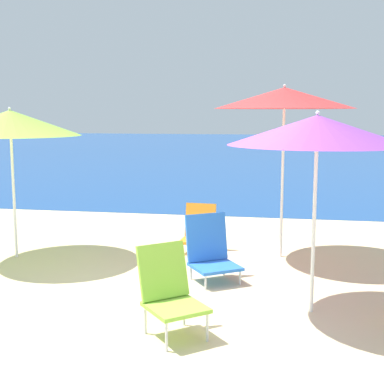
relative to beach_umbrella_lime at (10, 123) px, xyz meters
The scene contains 8 objects.
ground_plane 3.45m from the beach_umbrella_lime, 37.31° to the right, with size 60.00×60.00×0.00m, color beige.
sea_water 23.59m from the beach_umbrella_lime, 84.31° to the left, with size 60.00×40.00×0.01m.
beach_umbrella_lime is the anchor object (origin of this frame).
beach_umbrella_purple 4.12m from the beach_umbrella_lime, 19.27° to the right, with size 1.71×1.71×1.98m.
beach_umbrella_red 3.64m from the beach_umbrella_lime, 10.75° to the left, with size 1.86×1.86×2.33m.
beach_chair_blue 3.17m from the beach_umbrella_lime, 10.27° to the right, with size 0.73×0.74×0.77m.
beach_chair_orange 2.95m from the beach_umbrella_lime, 18.60° to the left, with size 0.48×0.52×0.66m.
beach_chair_lime 3.66m from the beach_umbrella_lime, 38.92° to the right, with size 0.72×0.73×0.79m.
Camera 1 is at (1.30, -4.79, 1.95)m, focal length 50.00 mm.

